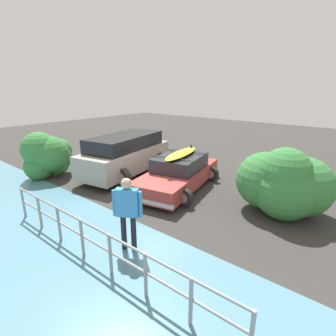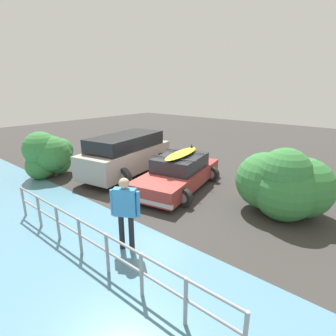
{
  "view_description": "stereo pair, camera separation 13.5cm",
  "coord_description": "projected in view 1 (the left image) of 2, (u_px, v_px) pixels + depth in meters",
  "views": [
    {
      "loc": [
        -6.24,
        6.79,
        3.76
      ],
      "look_at": [
        -0.52,
        -0.18,
        0.95
      ],
      "focal_mm": 28.0,
      "sensor_mm": 36.0,
      "label": 1
    },
    {
      "loc": [
        -6.35,
        6.7,
        3.76
      ],
      "look_at": [
        -0.52,
        -0.18,
        0.95
      ],
      "focal_mm": 28.0,
      "sensor_mm": 36.0,
      "label": 2
    }
  ],
  "objects": [
    {
      "name": "bush_near_left",
      "position": [
        284.0,
        184.0,
        7.82
      ],
      "size": [
        2.79,
        2.25,
        2.18
      ],
      "color": "brown",
      "rests_on": "ground"
    },
    {
      "name": "bush_near_right",
      "position": [
        49.0,
        155.0,
        11.2
      ],
      "size": [
        1.74,
        2.18,
        2.04
      ],
      "color": "brown",
      "rests_on": "ground"
    },
    {
      "name": "railing_fence",
      "position": [
        95.0,
        240.0,
        5.66
      ],
      "size": [
        7.07,
        0.15,
        0.93
      ],
      "color": "gray",
      "rests_on": "ground"
    },
    {
      "name": "person_bystander",
      "position": [
        127.0,
        208.0,
        6.02
      ],
      "size": [
        0.62,
        0.44,
        1.82
      ],
      "color": "black",
      "rests_on": "ground"
    },
    {
      "name": "sedan_car",
      "position": [
        179.0,
        173.0,
        10.03
      ],
      "size": [
        2.91,
        4.68,
        1.53
      ],
      "color": "#9E3833",
      "rests_on": "ground"
    },
    {
      "name": "ground_plane",
      "position": [
        155.0,
        191.0,
        9.92
      ],
      "size": [
        44.0,
        44.0,
        0.02
      ],
      "primitive_type": "cube",
      "color": "#383533",
      "rests_on": "ground"
    },
    {
      "name": "suv_car",
      "position": [
        126.0,
        154.0,
        11.43
      ],
      "size": [
        3.05,
        4.82,
        1.79
      ],
      "color": "#9E998E",
      "rests_on": "ground"
    }
  ]
}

